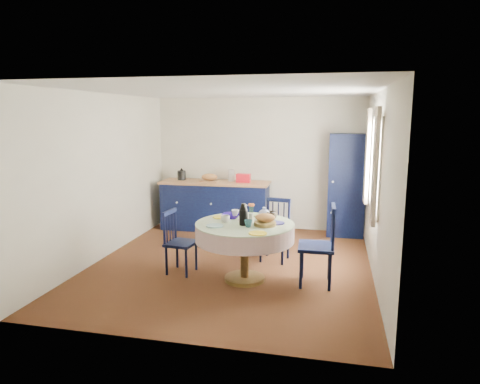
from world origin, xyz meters
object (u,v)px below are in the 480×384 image
object	(u,v)px
dining_table	(245,232)
mug_c	(272,216)
pantry_cabinet	(346,185)
chair_left	(179,241)
mug_d	(235,213)
kitchen_counter	(215,205)
cobalt_bowl	(231,216)
chair_right	(320,245)
mug_a	(225,219)
mug_b	(248,224)
chair_far	(275,229)

from	to	relation	value
dining_table	mug_c	bearing A→B (deg)	42.49
pantry_cabinet	chair_left	xyz separation A→B (m)	(-2.29, -2.45, -0.48)
mug_d	chair_left	bearing A→B (deg)	-163.04
pantry_cabinet	mug_d	bearing A→B (deg)	-125.64
kitchen_counter	mug_c	size ratio (longest dim) A/B	15.25
pantry_cabinet	mug_d	size ratio (longest dim) A/B	17.68
kitchen_counter	mug_c	bearing A→B (deg)	-58.07
dining_table	kitchen_counter	bearing A→B (deg)	114.27
pantry_cabinet	mug_c	distance (m)	2.49
kitchen_counter	dining_table	bearing A→B (deg)	-66.74
kitchen_counter	cobalt_bowl	bearing A→B (deg)	-69.84
dining_table	cobalt_bowl	size ratio (longest dim) A/B	5.06
chair_right	cobalt_bowl	bearing A→B (deg)	-99.23
chair_left	mug_d	world-z (taller)	same
dining_table	cobalt_bowl	xyz separation A→B (m)	(-0.24, 0.23, 0.15)
cobalt_bowl	mug_a	bearing A→B (deg)	-95.31
mug_d	cobalt_bowl	xyz separation A→B (m)	(-0.03, -0.10, -0.02)
dining_table	mug_b	size ratio (longest dim) A/B	12.71
chair_far	mug_b	size ratio (longest dim) A/B	9.14
chair_left	mug_c	size ratio (longest dim) A/B	6.43
chair_left	mug_c	xyz separation A→B (m)	(1.27, 0.18, 0.39)
chair_left	cobalt_bowl	xyz separation A→B (m)	(0.72, 0.13, 0.37)
mug_b	cobalt_bowl	world-z (taller)	mug_b
kitchen_counter	cobalt_bowl	distance (m)	2.40
chair_left	cobalt_bowl	size ratio (longest dim) A/B	3.45
dining_table	chair_far	xyz separation A→B (m)	(0.27, 0.92, -0.19)
chair_far	mug_d	size ratio (longest dim) A/B	8.89
chair_right	chair_left	bearing A→B (deg)	-92.62
mug_c	kitchen_counter	bearing A→B (deg)	122.94
chair_right	mug_a	distance (m)	1.26
mug_a	mug_d	xyz separation A→B (m)	(0.05, 0.34, 0.00)
kitchen_counter	chair_right	distance (m)	3.14
chair_left	mug_d	distance (m)	0.88
mug_c	chair_right	bearing A→B (deg)	-17.30
pantry_cabinet	cobalt_bowl	xyz separation A→B (m)	(-1.57, -2.32, -0.11)
pantry_cabinet	chair_far	bearing A→B (deg)	-123.89
chair_left	mug_a	xyz separation A→B (m)	(0.70, -0.11, 0.38)
mug_c	cobalt_bowl	world-z (taller)	mug_c
mug_c	mug_d	xyz separation A→B (m)	(-0.51, 0.05, -0.01)
chair_left	kitchen_counter	bearing A→B (deg)	9.83
mug_b	cobalt_bowl	size ratio (longest dim) A/B	0.40
chair_right	chair_far	bearing A→B (deg)	-142.90
mug_a	mug_c	world-z (taller)	mug_c
chair_left	mug_a	world-z (taller)	chair_left
mug_a	mug_b	distance (m)	0.38
chair_far	chair_right	world-z (taller)	chair_right
dining_table	chair_far	bearing A→B (deg)	73.48
chair_left	mug_b	world-z (taller)	chair_left
dining_table	chair_far	distance (m)	0.98
chair_left	mug_b	size ratio (longest dim) A/B	8.66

